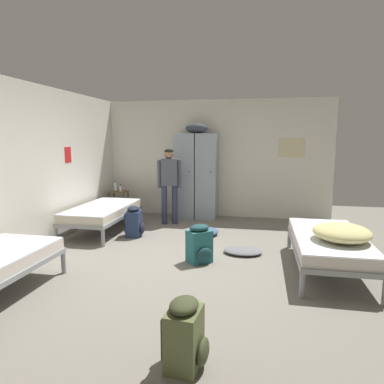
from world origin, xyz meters
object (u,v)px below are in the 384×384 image
(bed_left_rear, at_px, (103,211))
(backpack_navy, at_px, (134,222))
(bed_right, at_px, (328,242))
(water_bottle, at_px, (115,186))
(backpack_teal, at_px, (200,245))
(bedding_heap, at_px, (342,232))
(person_traveler, at_px, (169,179))
(clothes_pile_denim, at_px, (207,231))
(backpack_olive, at_px, (185,335))
(clothes_pile_grey, at_px, (243,251))
(shelf_unit, at_px, (119,201))
(lotion_bottle, at_px, (121,188))
(locker_bank, at_px, (197,174))

(bed_left_rear, xyz_separation_m, backpack_navy, (0.70, -0.23, -0.12))
(bed_right, bearing_deg, water_bottle, 147.58)
(bed_left_rear, relative_size, backpack_teal, 3.45)
(bed_left_rear, height_order, bedding_heap, bedding_heap)
(backpack_navy, bearing_deg, water_bottle, 123.34)
(bed_left_rear, distance_m, backpack_navy, 0.75)
(person_traveler, relative_size, clothes_pile_denim, 3.29)
(backpack_olive, distance_m, backpack_teal, 2.30)
(clothes_pile_grey, bearing_deg, water_bottle, 144.25)
(backpack_navy, bearing_deg, bedding_heap, -22.37)
(bed_right, relative_size, clothes_pile_grey, 3.26)
(bed_left_rear, distance_m, person_traveler, 1.45)
(shelf_unit, xyz_separation_m, bedding_heap, (4.16, -2.87, 0.25))
(bed_left_rear, distance_m, lotion_bottle, 1.32)
(locker_bank, height_order, person_traveler, locker_bank)
(bed_left_rear, bearing_deg, bed_right, -18.69)
(backpack_olive, xyz_separation_m, clothes_pile_grey, (0.29, 2.79, -0.22))
(bed_left_rear, bearing_deg, backpack_teal, -32.43)
(bedding_heap, bearing_deg, backpack_olive, -126.62)
(bed_right, distance_m, water_bottle, 4.91)
(clothes_pile_denim, bearing_deg, backpack_olive, -83.75)
(backpack_teal, bearing_deg, backpack_olive, -82.66)
(clothes_pile_denim, bearing_deg, lotion_bottle, 151.43)
(clothes_pile_grey, bearing_deg, backpack_olive, -95.95)
(locker_bank, relative_size, person_traveler, 1.34)
(water_bottle, distance_m, clothes_pile_grey, 3.75)
(shelf_unit, xyz_separation_m, backpack_navy, (0.95, -1.55, -0.09))
(backpack_teal, bearing_deg, clothes_pile_denim, 94.51)
(person_traveler, height_order, water_bottle, person_traveler)
(locker_bank, height_order, lotion_bottle, locker_bank)
(locker_bank, relative_size, lotion_bottle, 13.18)
(person_traveler, distance_m, clothes_pile_grey, 2.43)
(lotion_bottle, bearing_deg, clothes_pile_grey, -36.38)
(bed_right, xyz_separation_m, water_bottle, (-4.14, 2.63, 0.29))
(bed_right, relative_size, backpack_navy, 3.45)
(backpack_olive, xyz_separation_m, backpack_navy, (-1.68, 3.38, 0.00))
(bed_right, xyz_separation_m, lotion_bottle, (-3.99, 2.57, 0.26))
(locker_bank, bearing_deg, clothes_pile_denim, -71.61)
(bedding_heap, relative_size, clothes_pile_grey, 1.27)
(person_traveler, relative_size, water_bottle, 6.76)
(bedding_heap, bearing_deg, lotion_bottle, 145.32)
(bed_left_rear, xyz_separation_m, water_bottle, (-0.33, 1.34, 0.29))
(shelf_unit, distance_m, bed_left_rear, 1.34)
(shelf_unit, bearing_deg, bed_left_rear, -79.27)
(shelf_unit, height_order, backpack_teal, shelf_unit)
(backpack_olive, bearing_deg, bedding_heap, 53.38)
(locker_bank, bearing_deg, shelf_unit, -175.60)
(backpack_navy, bearing_deg, clothes_pile_denim, 14.88)
(bed_right, height_order, water_bottle, water_bottle)
(person_traveler, height_order, backpack_teal, person_traveler)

